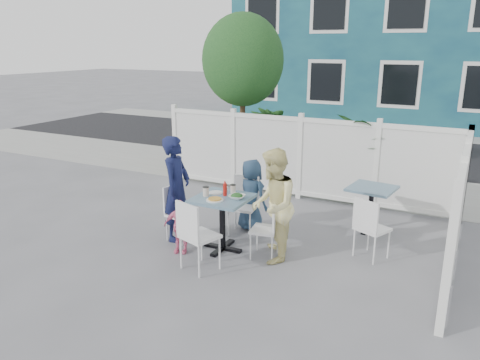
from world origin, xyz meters
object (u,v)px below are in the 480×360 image
at_px(chair_back, 244,200).
at_px(chair_near, 195,231).
at_px(man, 177,189).
at_px(chair_left, 178,208).
at_px(chair_right, 270,225).
at_px(spare_table, 371,197).
at_px(main_table, 222,209).
at_px(utility_cabinet, 215,141).
at_px(woman, 273,206).
at_px(toddler, 180,226).
at_px(boy, 251,195).

bearing_deg(chair_back, chair_near, 83.42).
distance_m(chair_back, man, 1.10).
relative_size(chair_back, man, 0.57).
xyz_separation_m(chair_left, chair_right, (1.52, 0.03, -0.01)).
bearing_deg(spare_table, main_table, -134.95).
bearing_deg(utility_cabinet, chair_near, -58.02).
relative_size(spare_table, chair_left, 0.90).
height_order(spare_table, chair_near, chair_near).
distance_m(chair_left, woman, 1.61).
bearing_deg(chair_back, spare_table, -158.16).
xyz_separation_m(main_table, chair_near, (0.01, -0.76, -0.06)).
distance_m(chair_left, man, 0.31).
bearing_deg(toddler, man, 110.29).
bearing_deg(chair_near, woman, 64.60).
height_order(main_table, toddler, main_table).
bearing_deg(spare_table, chair_near, -124.65).
bearing_deg(chair_back, utility_cabinet, -61.64).
height_order(chair_left, toddler, chair_left).
xyz_separation_m(spare_table, chair_right, (-1.04, -1.70, -0.07)).
xyz_separation_m(chair_right, toddler, (-1.22, -0.43, -0.09)).
relative_size(man, toddler, 2.02).
bearing_deg(boy, utility_cabinet, -32.80).
distance_m(spare_table, chair_near, 3.07).
height_order(chair_near, woman, woman).
height_order(chair_back, man, man).
height_order(utility_cabinet, woman, woman).
height_order(chair_near, toddler, chair_near).
relative_size(chair_back, woman, 0.58).
bearing_deg(woman, chair_left, -109.83).
distance_m(chair_left, toddler, 0.50).
bearing_deg(chair_near, chair_back, 109.42).
bearing_deg(spare_table, man, -146.53).
relative_size(main_table, toddler, 1.02).
height_order(chair_left, man, man).
distance_m(chair_right, chair_back, 1.01).
distance_m(spare_table, chair_right, 1.99).
distance_m(woman, toddler, 1.40).
xyz_separation_m(utility_cabinet, woman, (3.46, -4.35, 0.20)).
bearing_deg(spare_table, chair_left, -145.99).
relative_size(chair_left, man, 0.53).
bearing_deg(main_table, chair_back, 91.52).
distance_m(man, woman, 1.60).
bearing_deg(chair_near, main_table, 109.18).
relative_size(utility_cabinet, chair_right, 1.42).
height_order(main_table, chair_left, chair_left).
bearing_deg(man, spare_table, -67.01).
height_order(spare_table, chair_right, chair_right).
xyz_separation_m(main_table, man, (-0.83, 0.05, 0.18)).
distance_m(utility_cabinet, toddler, 5.23).
xyz_separation_m(main_table, spare_table, (1.76, 1.76, -0.07)).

